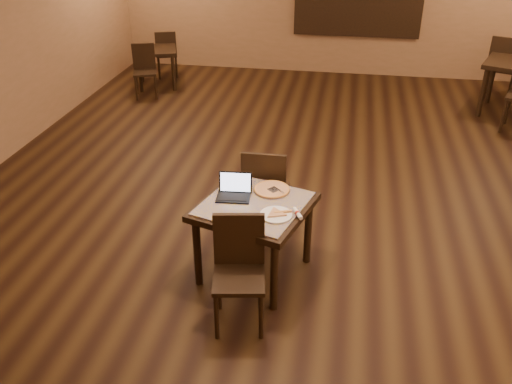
% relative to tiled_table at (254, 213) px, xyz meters
% --- Properties ---
extents(ground, '(10.00, 10.00, 0.00)m').
position_rel_tiled_table_xyz_m(ground, '(0.28, 1.53, -0.66)').
color(ground, black).
rests_on(ground, ground).
extents(tiled_table, '(1.14, 1.14, 0.76)m').
position_rel_tiled_table_xyz_m(tiled_table, '(0.00, 0.00, 0.00)').
color(tiled_table, black).
rests_on(tiled_table, ground).
extents(chair_main_near, '(0.48, 0.48, 0.96)m').
position_rel_tiled_table_xyz_m(chair_main_near, '(-0.01, -0.62, -0.12)').
color(chair_main_near, black).
rests_on(chair_main_near, ground).
extents(chair_main_far, '(0.44, 0.44, 1.01)m').
position_rel_tiled_table_xyz_m(chair_main_far, '(0.00, 0.61, -0.09)').
color(chair_main_far, black).
rests_on(chair_main_far, ground).
extents(laptop, '(0.32, 0.26, 0.21)m').
position_rel_tiled_table_xyz_m(laptop, '(-0.20, 0.10, 0.16)').
color(laptop, black).
rests_on(laptop, tiled_table).
extents(plate, '(0.28, 0.28, 0.02)m').
position_rel_tiled_table_xyz_m(plate, '(0.22, -0.18, 0.11)').
color(plate, white).
rests_on(plate, tiled_table).
extents(pizza_slice, '(0.25, 0.25, 0.02)m').
position_rel_tiled_table_xyz_m(pizza_slice, '(0.22, -0.18, 0.13)').
color(pizza_slice, beige).
rests_on(pizza_slice, plate).
extents(pizza_pan, '(0.33, 0.33, 0.01)m').
position_rel_tiled_table_xyz_m(pizza_pan, '(0.12, 0.24, 0.11)').
color(pizza_pan, silver).
rests_on(pizza_pan, tiled_table).
extents(pizza_whole, '(0.33, 0.33, 0.02)m').
position_rel_tiled_table_xyz_m(pizza_whole, '(0.12, 0.24, 0.12)').
color(pizza_whole, beige).
rests_on(pizza_whole, pizza_pan).
extents(spatula, '(0.22, 0.21, 0.01)m').
position_rel_tiled_table_xyz_m(spatula, '(0.14, 0.22, 0.13)').
color(spatula, silver).
rests_on(spatula, pizza_whole).
extents(napkin_roll, '(0.11, 0.17, 0.04)m').
position_rel_tiled_table_xyz_m(napkin_roll, '(0.40, -0.14, 0.12)').
color(napkin_roll, white).
rests_on(napkin_roll, tiled_table).
extents(other_table_a_chair_far, '(0.61, 0.61, 1.09)m').
position_rel_tiled_table_xyz_m(other_table_a_chair_far, '(3.25, 5.43, -0.05)').
color(other_table_a_chair_far, black).
rests_on(other_table_a_chair_far, ground).
extents(other_table_b, '(0.93, 0.93, 0.68)m').
position_rel_tiled_table_xyz_m(other_table_b, '(-2.72, 5.14, -0.09)').
color(other_table_b, black).
rests_on(other_table_b, ground).
extents(other_table_b_chair_near, '(0.49, 0.49, 0.88)m').
position_rel_tiled_table_xyz_m(other_table_b_chair_near, '(-2.75, 4.62, -0.16)').
color(other_table_b_chair_near, black).
rests_on(other_table_b_chair_near, ground).
extents(other_table_b_chair_far, '(0.49, 0.49, 0.88)m').
position_rel_tiled_table_xyz_m(other_table_b_chair_far, '(-2.70, 5.66, -0.16)').
color(other_table_b_chair_far, black).
rests_on(other_table_b_chair_far, ground).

